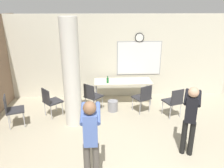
{
  "coord_description": "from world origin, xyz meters",
  "views": [
    {
      "loc": [
        -0.43,
        -2.2,
        3.01
      ],
      "look_at": [
        -0.17,
        2.65,
        1.28
      ],
      "focal_mm": 35.0,
      "sensor_mm": 36.0,
      "label": 1
    }
  ],
  "objects": [
    {
      "name": "support_pillar",
      "position": [
        -1.17,
        3.12,
        1.4
      ],
      "size": [
        0.45,
        0.45,
        2.8
      ],
      "color": "silver",
      "rests_on": "ground_plane"
    },
    {
      "name": "chair_by_left_wall",
      "position": [
        -2.75,
        3.06,
        0.51
      ],
      "size": [
        0.56,
        0.56,
        0.87
      ],
      "color": "#2D2D33",
      "rests_on": "ground_plane"
    },
    {
      "name": "person_playing_side",
      "position": [
        1.39,
        1.69,
        0.9
      ],
      "size": [
        0.5,
        0.65,
        1.54
      ],
      "color": "black",
      "rests_on": "ground_plane"
    },
    {
      "name": "bottle_on_table",
      "position": [
        -0.21,
        4.27,
        0.83
      ],
      "size": [
        0.07,
        0.07,
        0.23
      ],
      "color": "#1E6B2D",
      "rests_on": "folding_table"
    },
    {
      "name": "chair_mid_room",
      "position": [
        1.62,
        3.33,
        0.51
      ],
      "size": [
        0.57,
        0.57,
        0.87
      ],
      "color": "#2D2D33",
      "rests_on": "ground_plane"
    },
    {
      "name": "chair_table_right",
      "position": [
        0.8,
        3.67,
        0.51
      ],
      "size": [
        0.6,
        0.6,
        0.87
      ],
      "color": "#2D2D33",
      "rests_on": "ground_plane"
    },
    {
      "name": "waste_bin",
      "position": [
        -0.08,
        3.81,
        0.16
      ],
      "size": [
        0.3,
        0.3,
        0.33
      ],
      "color": "gray",
      "rests_on": "ground_plane"
    },
    {
      "name": "person_playing_front",
      "position": [
        -0.62,
        0.97,
        0.94
      ],
      "size": [
        0.35,
        0.63,
        1.6
      ],
      "color": "#514C47",
      "rests_on": "ground_plane"
    },
    {
      "name": "chair_near_pillar",
      "position": [
        -1.86,
        3.54,
        0.51
      ],
      "size": [
        0.62,
        0.62,
        0.87
      ],
      "color": "#2D2D33",
      "rests_on": "ground_plane"
    },
    {
      "name": "chair_table_left",
      "position": [
        -0.7,
        3.85,
        0.51
      ],
      "size": [
        0.62,
        0.62,
        0.87
      ],
      "color": "#2D2D33",
      "rests_on": "ground_plane"
    },
    {
      "name": "wall_back",
      "position": [
        0.02,
        5.06,
        1.4
      ],
      "size": [
        8.0,
        0.15,
        2.8
      ],
      "color": "beige",
      "rests_on": "ground_plane"
    },
    {
      "name": "folding_table",
      "position": [
        0.29,
        4.43,
        0.7
      ],
      "size": [
        1.85,
        0.71,
        0.75
      ],
      "color": "beige",
      "rests_on": "ground_plane"
    }
  ]
}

